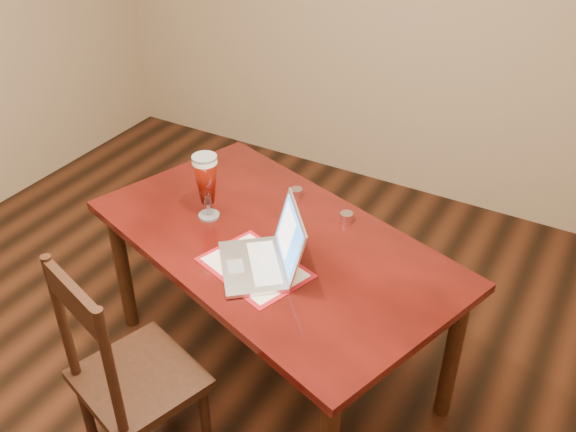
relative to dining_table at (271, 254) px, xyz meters
The scene contains 4 objects.
ground 0.91m from the dining_table, 108.15° to the right, with size 5.00×5.00×0.00m, color black.
room_shell 1.21m from the dining_table, 108.15° to the right, with size 4.51×5.01×2.71m.
dining_table is the anchor object (origin of this frame).
dining_chair 0.80m from the dining_table, 105.15° to the right, with size 0.57×0.55×1.07m.
Camera 1 is at (1.38, -1.39, 2.44)m, focal length 40.00 mm.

